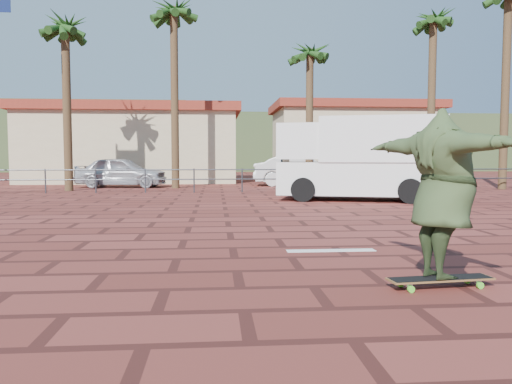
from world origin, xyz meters
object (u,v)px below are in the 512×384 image
at_px(longboard, 440,279).
at_px(skateboarder, 442,194).
at_px(campervan, 360,157).
at_px(car_white, 301,170).
at_px(car_silver, 121,172).

xyz_separation_m(longboard, skateboarder, (-0.00, 0.00, 0.96)).
bearing_deg(longboard, campervan, 71.76).
relative_size(longboard, skateboarder, 0.53).
height_order(skateboarder, car_white, skateboarder).
xyz_separation_m(longboard, campervan, (2.43, 11.39, 1.38)).
bearing_deg(campervan, car_white, 110.19).
xyz_separation_m(longboard, car_white, (1.84, 20.00, 0.70)).
bearing_deg(car_silver, longboard, -153.22).
relative_size(campervan, car_silver, 1.33).
distance_m(longboard, campervan, 11.73).
relative_size(longboard, campervan, 0.21).
height_order(longboard, car_white, car_white).
bearing_deg(car_white, campervan, -169.84).
bearing_deg(skateboarder, longboard, -108.19).
distance_m(longboard, car_white, 20.10).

